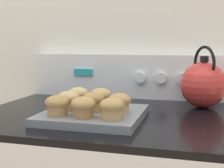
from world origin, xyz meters
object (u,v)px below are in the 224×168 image
muffin_r1_c0 (68,100)px  muffin_r2_c1 (101,97)px  muffin_r0_c2 (112,108)px  muffin_pan (94,115)px  muffin_r1_c1 (93,101)px  muffin_r0_c0 (57,105)px  tea_kettle (203,84)px  muffin_r1_c2 (120,103)px  muffin_r0_c1 (83,107)px  muffin_r2_c0 (78,96)px

muffin_r1_c0 → muffin_r2_c1: 0.11m
muffin_r0_c2 → muffin_r1_c0: bearing=153.4°
muffin_pan → muffin_r1_c1: size_ratio=4.31×
muffin_pan → muffin_r2_c1: size_ratio=4.31×
muffin_r0_c0 → muffin_r1_c1: bearing=46.8°
muffin_pan → muffin_r0_c2: 0.12m
muffin_r1_c0 → muffin_r2_c1: size_ratio=1.00×
muffin_r1_c0 → tea_kettle: size_ratio=0.31×
muffin_r0_c2 → muffin_r2_c1: same height
muffin_r1_c2 → muffin_r2_c1: size_ratio=1.00×
muffin_r0_c1 → muffin_r2_c1: bearing=90.4°
muffin_r0_c0 → muffin_r0_c1: size_ratio=1.00×
muffin_r0_c2 → muffin_r1_c0: 0.17m
muffin_r0_c2 → muffin_r1_c2: same height
muffin_r1_c0 → muffin_r1_c1: (0.08, 0.00, 0.00)m
muffin_r0_c0 → muffin_r1_c0: same height
muffin_r0_c0 → muffin_r1_c0: size_ratio=1.00×
muffin_r2_c1 → muffin_r0_c2: bearing=-63.2°
muffin_r0_c0 → muffin_r1_c0: bearing=90.1°
muffin_pan → tea_kettle: size_ratio=1.33×
muffin_r0_c2 → tea_kettle: 0.40m
muffin_r1_c0 → muffin_r1_c1: 0.08m
muffin_r1_c0 → muffin_r2_c1: same height
tea_kettle → muffin_r2_c0: bearing=-156.1°
muffin_r2_c1 → muffin_r1_c1: bearing=-89.0°
muffin_r0_c0 → muffin_r2_c0: size_ratio=1.00×
muffin_pan → muffin_r1_c0: (-0.08, -0.00, 0.04)m
muffin_pan → muffin_r2_c1: 0.09m
muffin_r0_c2 → muffin_r1_c0: size_ratio=1.00×
muffin_r1_c2 → muffin_r2_c1: 0.11m
muffin_r0_c1 → muffin_r2_c1: (-0.00, 0.16, 0.00)m
muffin_r0_c2 → muffin_r2_c0: 0.22m
muffin_r0_c0 → muffin_r1_c2: size_ratio=1.00×
muffin_pan → muffin_r0_c0: 0.12m
muffin_r0_c0 → muffin_r2_c0: (-0.00, 0.16, 0.00)m
tea_kettle → muffin_r1_c2: bearing=-132.3°
muffin_r0_c1 → muffin_r1_c1: 0.08m
muffin_r0_c1 → muffin_r2_c1: 0.16m
muffin_r0_c0 → muffin_pan: bearing=45.9°
muffin_r1_c1 → muffin_r2_c1: size_ratio=1.00×
muffin_r0_c0 → muffin_r0_c2: (0.15, -0.00, 0.00)m
muffin_r0_c1 → muffin_r1_c1: bearing=89.9°
muffin_pan → muffin_r0_c0: size_ratio=4.31×
muffin_r0_c0 → muffin_r1_c2: same height
muffin_r0_c2 → muffin_r1_c1: (-0.08, 0.08, 0.00)m
muffin_r1_c0 → muffin_r2_c1: (0.07, 0.08, 0.00)m
muffin_r0_c1 → muffin_r1_c0: same height
tea_kettle → muffin_r0_c2: bearing=-124.9°
muffin_r2_c0 → muffin_r0_c0: bearing=-89.5°
muffin_r1_c0 → tea_kettle: tea_kettle is taller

